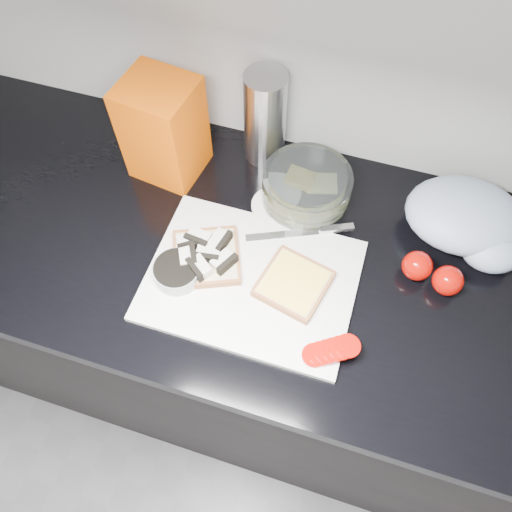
{
  "coord_description": "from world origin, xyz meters",
  "views": [
    {
      "loc": [
        0.0,
        0.69,
        1.77
      ],
      "look_at": [
        -0.14,
        1.15,
        0.95
      ],
      "focal_mm": 35.0,
      "sensor_mm": 36.0,
      "label": 1
    }
  ],
  "objects": [
    {
      "name": "whole_tomatoes",
      "position": [
        0.19,
        1.23,
        0.93
      ],
      "size": [
        0.12,
        0.07,
        0.06
      ],
      "rotation": [
        0.0,
        0.0,
        0.08
      ],
      "color": "#AB0B03",
      "rests_on": "countertop"
    },
    {
      "name": "grocery_bag",
      "position": [
        0.23,
        1.36,
        0.95
      ],
      "size": [
        0.25,
        0.22,
        0.1
      ],
      "rotation": [
        0.0,
        0.0,
        0.1
      ],
      "color": "#9EAEC3",
      "rests_on": "countertop"
    },
    {
      "name": "tomato_slices",
      "position": [
        0.04,
        1.02,
        0.92
      ],
      "size": [
        0.11,
        0.08,
        0.02
      ],
      "rotation": [
        0.0,
        0.0,
        0.03
      ],
      "color": "#AB0B03",
      "rests_on": "cutting_board"
    },
    {
      "name": "steel_canister",
      "position": [
        -0.22,
        1.45,
        1.01
      ],
      "size": [
        0.09,
        0.09,
        0.22
      ],
      "primitive_type": "cylinder",
      "color": "#ACABB0",
      "rests_on": "countertop"
    },
    {
      "name": "cutting_board",
      "position": [
        -0.14,
        1.12,
        0.91
      ],
      "size": [
        0.4,
        0.3,
        0.01
      ],
      "primitive_type": "cube",
      "color": "white",
      "rests_on": "countertop"
    },
    {
      "name": "bread_right",
      "position": [
        -0.06,
        1.13,
        0.92
      ],
      "size": [
        0.15,
        0.15,
        0.02
      ],
      "rotation": [
        0.0,
        0.0,
        -0.23
      ],
      "color": "#CCBA8F",
      "rests_on": "cutting_board"
    },
    {
      "name": "seed_tub",
      "position": [
        -0.28,
        1.08,
        0.93
      ],
      "size": [
        0.09,
        0.09,
        0.05
      ],
      "color": "gray",
      "rests_on": "countertop"
    },
    {
      "name": "base_cabinet",
      "position": [
        0.0,
        1.2,
        0.43
      ],
      "size": [
        3.5,
        0.6,
        0.86
      ],
      "primitive_type": "cube",
      "color": "black",
      "rests_on": "ground"
    },
    {
      "name": "bread_left",
      "position": [
        -0.24,
        1.14,
        0.93
      ],
      "size": [
        0.17,
        0.17,
        0.04
      ],
      "rotation": [
        0.0,
        0.0,
        0.4
      ],
      "color": "#CCBA8F",
      "rests_on": "cutting_board"
    },
    {
      "name": "knife",
      "position": [
        -0.06,
        1.26,
        0.92
      ],
      "size": [
        0.21,
        0.11,
        0.01
      ],
      "rotation": [
        0.0,
        0.0,
        0.42
      ],
      "color": "#BCBDC1",
      "rests_on": "cutting_board"
    },
    {
      "name": "bread_bag",
      "position": [
        -0.41,
        1.35,
        1.01
      ],
      "size": [
        0.16,
        0.15,
        0.22
      ],
      "primitive_type": "cube",
      "rotation": [
        0.0,
        0.0,
        -0.14
      ],
      "color": "#FE5404",
      "rests_on": "countertop"
    },
    {
      "name": "glass_bowl",
      "position": [
        -0.1,
        1.35,
        0.94
      ],
      "size": [
        0.19,
        0.19,
        0.08
      ],
      "rotation": [
        0.0,
        0.0,
        -0.13
      ],
      "color": "silver",
      "rests_on": "countertop"
    },
    {
      "name": "tub_lid",
      "position": [
        -0.15,
        1.31,
        0.9
      ],
      "size": [
        0.13,
        0.13,
        0.01
      ],
      "primitive_type": "cylinder",
      "rotation": [
        0.0,
        0.0,
        -0.35
      ],
      "color": "white",
      "rests_on": "countertop"
    },
    {
      "name": "countertop",
      "position": [
        0.0,
        1.2,
        0.88
      ],
      "size": [
        3.5,
        0.64,
        0.04
      ],
      "primitive_type": "cube",
      "color": "black",
      "rests_on": "base_cabinet"
    }
  ]
}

